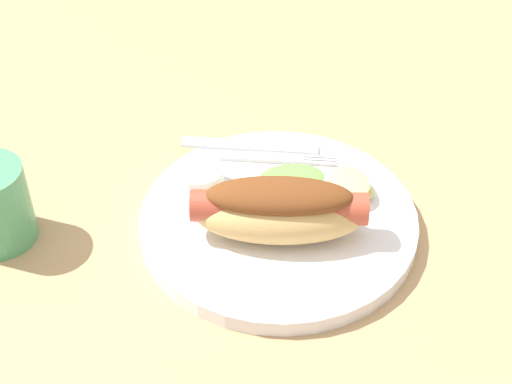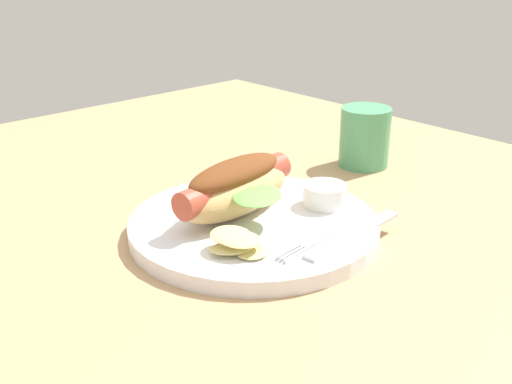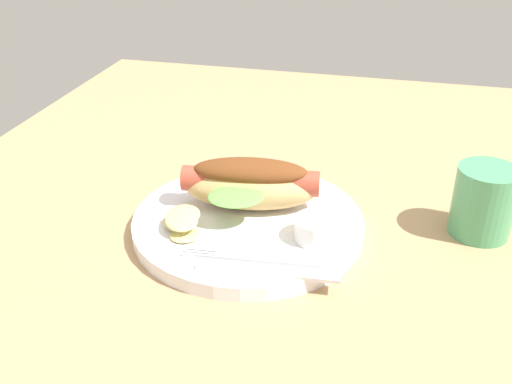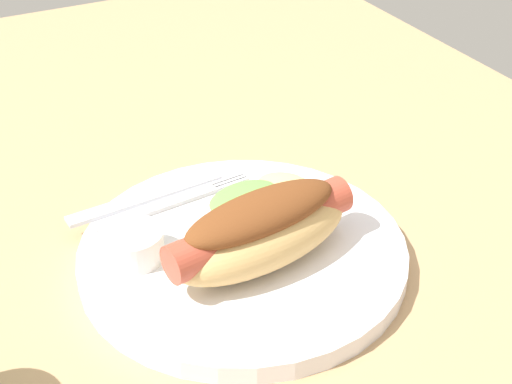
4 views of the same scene
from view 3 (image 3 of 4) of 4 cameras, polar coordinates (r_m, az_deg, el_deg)
The scene contains 8 objects.
ground_plane at distance 64.20cm, azimuth 1.02°, elevation -5.72°, with size 120.00×90.00×1.80cm, color tan.
plate at distance 65.83cm, azimuth -0.77°, elevation -2.99°, with size 25.38×25.38×1.60cm, color white.
hot_dog at distance 65.97cm, azimuth -0.58°, elevation 0.85°, with size 10.99×15.59×5.73cm.
sauce_ramekin at distance 61.45cm, azimuth 5.83°, elevation -3.52°, with size 4.67×4.67×2.35cm, color white.
fork at distance 58.45cm, azimuth 0.14°, elevation -6.39°, with size 2.48×14.29×0.40cm.
knife at distance 56.87cm, azimuth 1.14°, elevation -7.55°, with size 13.81×1.40×0.36cm, color silver.
chips_pile at distance 62.93cm, azimuth -7.10°, elevation -2.92°, with size 6.63×5.90×1.98cm.
drinking_cup at distance 68.22cm, azimuth 20.97°, elevation -0.87°, with size 6.54×6.54×7.77cm, color #4C9E6B.
Camera 3 is at (51.58, 11.66, 35.52)cm, focal length 41.76 mm.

